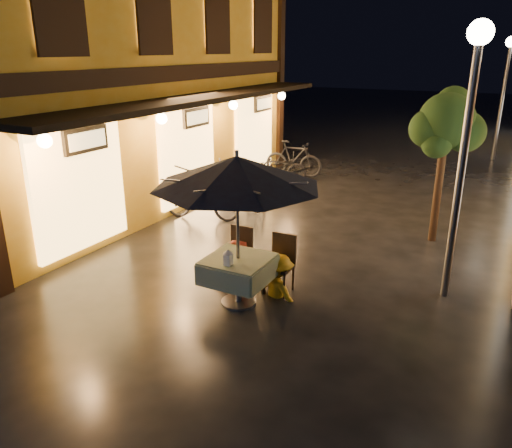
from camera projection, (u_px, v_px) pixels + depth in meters
The scene contains 18 objects.
ground at pixel (225, 306), 7.86m from camera, with size 90.00×90.00×0.00m, color black.
west_building at pixel (108, 54), 12.47m from camera, with size 5.90×11.40×7.40m.
street_tree at pixel (447, 125), 9.77m from camera, with size 1.43×1.20×3.15m.
streetlamp_near at pixel (469, 116), 7.25m from camera, with size 0.36×0.36×4.23m.
streetlamp_far at pixel (506, 77), 17.27m from camera, with size 0.36×0.36×4.23m.
cafe_table at pixel (238, 269), 7.77m from camera, with size 0.99×0.99×0.78m.
patio_umbrella at pixel (237, 172), 7.25m from camera, with size 2.55×2.55×2.46m.
cafe_chair_left at pixel (239, 252), 8.58m from camera, with size 0.42×0.42×0.97m.
cafe_chair_right at pixel (281, 260), 8.23m from camera, with size 0.42×0.42×0.97m.
table_lantern at pixel (228, 256), 7.41m from camera, with size 0.16×0.16×0.25m.
person_orange at pixel (235, 241), 8.35m from camera, with size 0.76×0.60×1.57m, color #D4462F.
person_yellow at pixel (279, 256), 8.02m from camera, with size 0.88×0.51×1.37m, color orange.
bicycle_0 at pixel (202, 199), 11.73m from camera, with size 0.64×1.85×0.97m, color black.
bicycle_1 at pixel (240, 188), 12.51m from camera, with size 0.49×1.73×1.04m, color black.
bicycle_2 at pixel (239, 181), 13.24m from camera, with size 0.66×1.91×1.00m, color black.
bicycle_3 at pixel (251, 175), 14.06m from camera, with size 0.43×1.52×0.91m, color #222329.
bicycle_4 at pixel (278, 167), 15.01m from camera, with size 0.60×1.71×0.90m, color black.
bicycle_5 at pixel (294, 159), 15.71m from camera, with size 0.52×1.85×1.11m, color black.
Camera 1 is at (3.67, -5.96, 3.84)m, focal length 35.00 mm.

